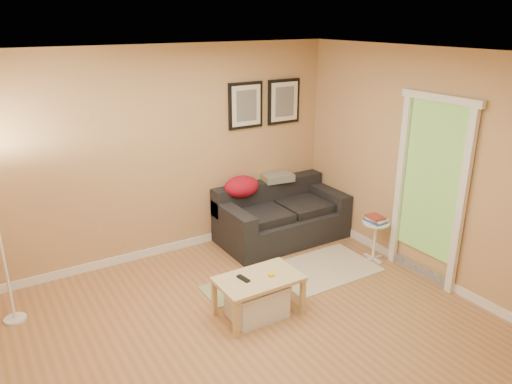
# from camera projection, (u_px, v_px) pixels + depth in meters

# --- Properties ---
(floor) EXTENTS (4.50, 4.50, 0.00)m
(floor) POSITION_uv_depth(u_px,v_px,m) (253.00, 326.00, 4.86)
(floor) COLOR #AC7349
(floor) RESTS_ON ground
(ceiling) EXTENTS (4.50, 4.50, 0.00)m
(ceiling) POSITION_uv_depth(u_px,v_px,m) (253.00, 55.00, 3.98)
(ceiling) COLOR white
(ceiling) RESTS_ON wall_back
(wall_back) EXTENTS (4.50, 0.00, 4.50)m
(wall_back) POSITION_uv_depth(u_px,v_px,m) (169.00, 154.00, 6.03)
(wall_back) COLOR tan
(wall_back) RESTS_ON ground
(wall_front) EXTENTS (4.50, 0.00, 4.50)m
(wall_front) POSITION_uv_depth(u_px,v_px,m) (433.00, 311.00, 2.82)
(wall_front) COLOR tan
(wall_front) RESTS_ON ground
(wall_right) EXTENTS (0.00, 4.00, 4.00)m
(wall_right) POSITION_uv_depth(u_px,v_px,m) (424.00, 166.00, 5.53)
(wall_right) COLOR tan
(wall_right) RESTS_ON ground
(baseboard_back) EXTENTS (4.50, 0.02, 0.10)m
(baseboard_back) POSITION_uv_depth(u_px,v_px,m) (175.00, 246.00, 6.44)
(baseboard_back) COLOR white
(baseboard_back) RESTS_ON ground
(baseboard_right) EXTENTS (0.02, 4.00, 0.10)m
(baseboard_right) POSITION_uv_depth(u_px,v_px,m) (411.00, 265.00, 5.94)
(baseboard_right) COLOR white
(baseboard_right) RESTS_ON ground
(sofa) EXTENTS (1.70, 0.90, 0.75)m
(sofa) POSITION_uv_depth(u_px,v_px,m) (282.00, 214.00, 6.64)
(sofa) COLOR black
(sofa) RESTS_ON ground
(red_throw) EXTENTS (0.48, 0.36, 0.28)m
(red_throw) POSITION_uv_depth(u_px,v_px,m) (242.00, 187.00, 6.48)
(red_throw) COLOR #AD1031
(red_throw) RESTS_ON sofa
(plaid_throw) EXTENTS (0.45, 0.32, 0.10)m
(plaid_throw) POSITION_uv_depth(u_px,v_px,m) (278.00, 177.00, 6.82)
(plaid_throw) COLOR tan
(plaid_throw) RESTS_ON sofa
(framed_print_left) EXTENTS (0.50, 0.04, 0.60)m
(framed_print_left) POSITION_uv_depth(u_px,v_px,m) (246.00, 105.00, 6.37)
(framed_print_left) COLOR black
(framed_print_left) RESTS_ON wall_back
(framed_print_right) EXTENTS (0.50, 0.04, 0.60)m
(framed_print_right) POSITION_uv_depth(u_px,v_px,m) (284.00, 101.00, 6.66)
(framed_print_right) COLOR black
(framed_print_right) RESTS_ON wall_back
(area_rug) EXTENTS (1.25, 0.85, 0.01)m
(area_rug) POSITION_uv_depth(u_px,v_px,m) (323.00, 268.00, 5.96)
(area_rug) COLOR beige
(area_rug) RESTS_ON ground
(green_runner) EXTENTS (0.70, 0.50, 0.01)m
(green_runner) POSITION_uv_depth(u_px,v_px,m) (235.00, 289.00, 5.52)
(green_runner) COLOR #668C4C
(green_runner) RESTS_ON ground
(coffee_table) EXTENTS (0.95, 0.72, 0.42)m
(coffee_table) POSITION_uv_depth(u_px,v_px,m) (259.00, 296.00, 5.00)
(coffee_table) COLOR #D5BF82
(coffee_table) RESTS_ON ground
(remote_control) EXTENTS (0.08, 0.17, 0.02)m
(remote_control) POSITION_uv_depth(u_px,v_px,m) (243.00, 279.00, 4.88)
(remote_control) COLOR black
(remote_control) RESTS_ON coffee_table
(tape_roll) EXTENTS (0.07, 0.07, 0.03)m
(tape_roll) POSITION_uv_depth(u_px,v_px,m) (271.00, 275.00, 4.95)
(tape_roll) COLOR yellow
(tape_roll) RESTS_ON coffee_table
(storage_bin) EXTENTS (0.57, 0.42, 0.35)m
(storage_bin) POSITION_uv_depth(u_px,v_px,m) (257.00, 301.00, 4.97)
(storage_bin) COLOR white
(storage_bin) RESTS_ON ground
(side_table) EXTENTS (0.34, 0.34, 0.51)m
(side_table) POSITION_uv_depth(u_px,v_px,m) (374.00, 241.00, 6.11)
(side_table) COLOR white
(side_table) RESTS_ON ground
(book_stack) EXTENTS (0.23, 0.28, 0.08)m
(book_stack) POSITION_uv_depth(u_px,v_px,m) (376.00, 219.00, 6.02)
(book_stack) COLOR #2F4A8E
(book_stack) RESTS_ON side_table
(floor_lamp) EXTENTS (0.22, 0.22, 1.66)m
(floor_lamp) POSITION_uv_depth(u_px,v_px,m) (2.00, 250.00, 4.69)
(floor_lamp) COLOR white
(floor_lamp) RESTS_ON ground
(doorway) EXTENTS (0.12, 1.01, 2.13)m
(doorway) POSITION_uv_depth(u_px,v_px,m) (429.00, 194.00, 5.47)
(doorway) COLOR white
(doorway) RESTS_ON ground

